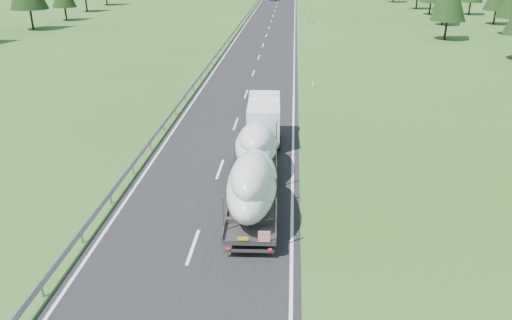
{
  "coord_description": "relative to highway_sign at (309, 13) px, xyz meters",
  "views": [
    {
      "loc": [
        4.39,
        -19.61,
        12.78
      ],
      "look_at": [
        2.48,
        6.47,
        1.79
      ],
      "focal_mm": 35.0,
      "sensor_mm": 36.0,
      "label": 1
    }
  ],
  "objects": [
    {
      "name": "ground",
      "position": [
        -7.2,
        -80.0,
        -1.81
      ],
      "size": [
        400.0,
        400.0,
        0.0
      ],
      "primitive_type": "plane",
      "color": "#2B551C",
      "rests_on": "ground"
    },
    {
      "name": "road_surface",
      "position": [
        -7.2,
        20.0,
        -1.8
      ],
      "size": [
        10.0,
        400.0,
        0.02
      ],
      "primitive_type": "cube",
      "color": "black",
      "rests_on": "ground"
    },
    {
      "name": "guardrail",
      "position": [
        -12.5,
        19.94,
        -1.21
      ],
      "size": [
        0.1,
        400.0,
        0.76
      ],
      "color": "slate",
      "rests_on": "ground"
    },
    {
      "name": "boat_truck",
      "position": [
        -4.72,
        -73.22,
        0.23
      ],
      "size": [
        2.87,
        17.5,
        3.93
      ],
      "color": "silver",
      "rests_on": "ground"
    },
    {
      "name": "highway_sign",
      "position": [
        0.0,
        0.0,
        0.0
      ],
      "size": [
        0.08,
        0.9,
        2.6
      ],
      "color": "slate",
      "rests_on": "ground"
    }
  ]
}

